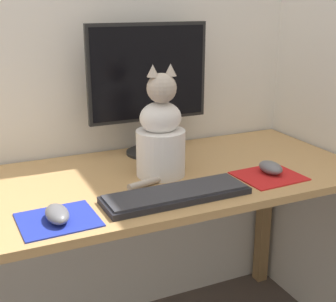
# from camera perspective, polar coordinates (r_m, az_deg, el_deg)

# --- Properties ---
(wall_back) EXTENTS (7.00, 0.04, 2.50)m
(wall_back) POSITION_cam_1_polar(r_m,az_deg,el_deg) (1.75, -6.64, 16.94)
(wall_back) COLOR silver
(wall_back) RESTS_ON ground_plane
(desk) EXTENTS (1.41, 0.63, 0.73)m
(desk) POSITION_cam_1_polar(r_m,az_deg,el_deg) (1.56, -1.84, -6.46)
(desk) COLOR tan
(desk) RESTS_ON ground_plane
(monitor) EXTENTS (0.45, 0.17, 0.47)m
(monitor) POSITION_cam_1_polar(r_m,az_deg,el_deg) (1.68, -2.40, 8.44)
(monitor) COLOR black
(monitor) RESTS_ON desk
(keyboard) EXTENTS (0.43, 0.14, 0.02)m
(keyboard) POSITION_cam_1_polar(r_m,az_deg,el_deg) (1.35, 1.00, -5.31)
(keyboard) COLOR black
(keyboard) RESTS_ON desk
(mousepad_left) EXTENTS (0.21, 0.18, 0.00)m
(mousepad_left) POSITION_cam_1_polar(r_m,az_deg,el_deg) (1.26, -13.25, -8.17)
(mousepad_left) COLOR #1E2D9E
(mousepad_left) RESTS_ON desk
(mousepad_right) EXTENTS (0.21, 0.19, 0.00)m
(mousepad_right) POSITION_cam_1_polar(r_m,az_deg,el_deg) (1.55, 12.18, -3.00)
(mousepad_right) COLOR red
(mousepad_right) RESTS_ON desk
(computer_mouse_left) EXTENTS (0.06, 0.11, 0.04)m
(computer_mouse_left) POSITION_cam_1_polar(r_m,az_deg,el_deg) (1.24, -13.37, -7.47)
(computer_mouse_left) COLOR slate
(computer_mouse_left) RESTS_ON mousepad_left
(computer_mouse_right) EXTENTS (0.06, 0.10, 0.04)m
(computer_mouse_right) POSITION_cam_1_polar(r_m,az_deg,el_deg) (1.57, 12.40, -1.98)
(computer_mouse_right) COLOR slate
(computer_mouse_right) RESTS_ON mousepad_right
(cat) EXTENTS (0.23, 0.19, 0.36)m
(cat) POSITION_cam_1_polar(r_m,az_deg,el_deg) (1.49, -0.89, 1.92)
(cat) COLOR white
(cat) RESTS_ON desk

